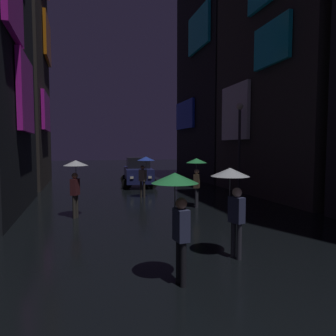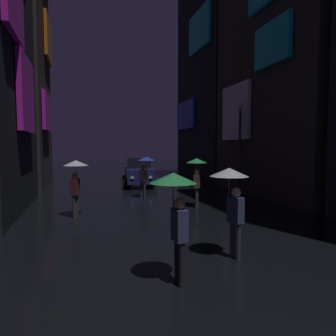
% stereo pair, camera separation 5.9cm
% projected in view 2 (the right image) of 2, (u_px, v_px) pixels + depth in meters
% --- Properties ---
extents(building_right_mid, '(4.25, 8.77, 13.34)m').
position_uv_depth(building_right_mid, '(287.00, 71.00, 16.09)').
color(building_right_mid, '#33302D').
rests_on(building_right_mid, ground).
extents(building_right_far, '(4.25, 8.18, 16.62)m').
position_uv_depth(building_right_far, '(217.00, 77.00, 24.31)').
color(building_right_far, black).
rests_on(building_right_far, ground).
extents(pedestrian_midstreet_centre_clear, '(0.90, 0.90, 2.12)m').
position_uv_depth(pedestrian_midstreet_centre_clear, '(76.00, 172.00, 11.04)').
color(pedestrian_midstreet_centre_clear, '#38332D').
rests_on(pedestrian_midstreet_centre_clear, ground).
extents(pedestrian_near_crossing_clear, '(0.90, 0.90, 2.12)m').
position_uv_depth(pedestrian_near_crossing_clear, '(231.00, 187.00, 6.97)').
color(pedestrian_near_crossing_clear, '#2D2D38').
rests_on(pedestrian_near_crossing_clear, ground).
extents(pedestrian_foreground_right_green, '(0.90, 0.90, 2.12)m').
position_uv_depth(pedestrian_foreground_right_green, '(175.00, 197.00, 5.65)').
color(pedestrian_foreground_right_green, black).
rests_on(pedestrian_foreground_right_green, ground).
extents(pedestrian_foreground_left_blue, '(0.90, 0.90, 2.12)m').
position_uv_depth(pedestrian_foreground_left_blue, '(145.00, 165.00, 15.35)').
color(pedestrian_foreground_left_blue, '#38332D').
rests_on(pedestrian_foreground_left_blue, ground).
extents(pedestrian_far_right_green, '(0.90, 0.90, 2.12)m').
position_uv_depth(pedestrian_far_right_green, '(197.00, 169.00, 12.93)').
color(pedestrian_far_right_green, '#2D2D38').
rests_on(pedestrian_far_right_green, ground).
extents(car_distant, '(2.54, 4.28, 1.92)m').
position_uv_depth(car_distant, '(139.00, 172.00, 20.11)').
color(car_distant, navy).
rests_on(car_distant, ground).
extents(streetlamp_right_far, '(0.36, 0.36, 4.96)m').
position_uv_depth(streetlamp_right_far, '(240.00, 137.00, 16.12)').
color(streetlamp_right_far, '#2D2D33').
rests_on(streetlamp_right_far, ground).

